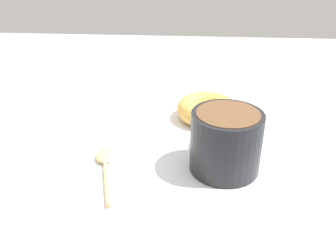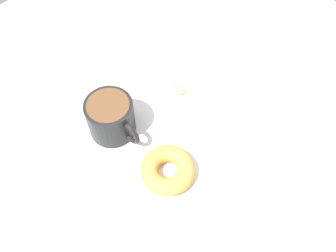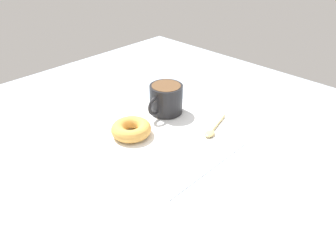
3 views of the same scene
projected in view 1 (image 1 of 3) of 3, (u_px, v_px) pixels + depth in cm
name	position (u px, v px, depth cm)	size (l,w,h in cm)	color
ground_plane	(176.00, 137.00, 60.19)	(120.00, 120.00, 2.00)	#99A8B7
napkin	(168.00, 138.00, 57.44)	(33.85, 33.85, 0.30)	white
coffee_cup	(226.00, 140.00, 48.33)	(9.24, 12.38, 8.14)	black
donut	(207.00, 109.00, 62.49)	(10.16, 10.16, 3.32)	gold
spoon	(105.00, 162.00, 50.53)	(4.64, 12.34, 0.90)	#D8B772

